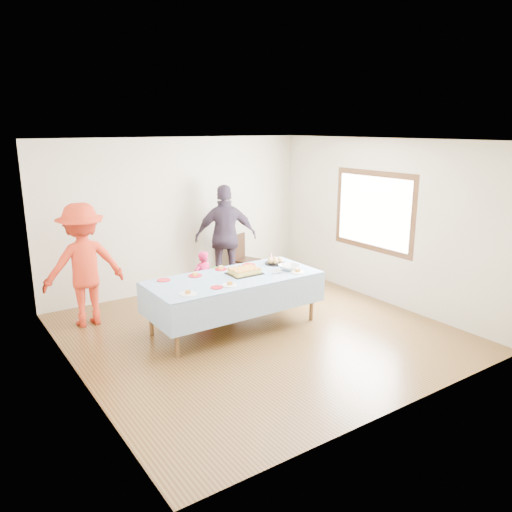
# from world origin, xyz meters

# --- Properties ---
(ground) EXTENTS (5.00, 5.00, 0.00)m
(ground) POSITION_xyz_m (0.00, 0.00, 0.00)
(ground) COLOR #4E2D16
(ground) RESTS_ON ground
(room_walls) EXTENTS (5.04, 5.04, 2.72)m
(room_walls) POSITION_xyz_m (0.05, 0.00, 1.77)
(room_walls) COLOR #BDB59B
(room_walls) RESTS_ON ground
(party_table) EXTENTS (2.50, 1.10, 0.78)m
(party_table) POSITION_xyz_m (-0.19, 0.34, 0.72)
(party_table) COLOR #53391C
(party_table) RESTS_ON ground
(birthday_cake) EXTENTS (0.47, 0.36, 0.08)m
(birthday_cake) POSITION_xyz_m (0.01, 0.37, 0.82)
(birthday_cake) COLOR black
(birthday_cake) RESTS_ON party_table
(rolls_tray) EXTENTS (0.33, 0.33, 0.10)m
(rolls_tray) POSITION_xyz_m (0.71, 0.56, 0.82)
(rolls_tray) COLOR black
(rolls_tray) RESTS_ON party_table
(punch_bowl) EXTENTS (0.30, 0.30, 0.07)m
(punch_bowl) POSITION_xyz_m (0.70, 0.18, 0.82)
(punch_bowl) COLOR silver
(punch_bowl) RESTS_ON party_table
(party_hat) EXTENTS (0.09, 0.09, 0.15)m
(party_hat) POSITION_xyz_m (0.77, 0.76, 0.86)
(party_hat) COLOR white
(party_hat) RESTS_ON party_table
(fork_pile) EXTENTS (0.24, 0.18, 0.07)m
(fork_pile) POSITION_xyz_m (0.46, 0.12, 0.81)
(fork_pile) COLOR white
(fork_pile) RESTS_ON party_table
(plate_red_far_a) EXTENTS (0.19, 0.19, 0.01)m
(plate_red_far_a) POSITION_xyz_m (-1.10, 0.74, 0.79)
(plate_red_far_a) COLOR red
(plate_red_far_a) RESTS_ON party_table
(plate_red_far_b) EXTENTS (0.20, 0.20, 0.01)m
(plate_red_far_b) POSITION_xyz_m (-0.63, 0.68, 0.79)
(plate_red_far_b) COLOR red
(plate_red_far_b) RESTS_ON party_table
(plate_red_far_c) EXTENTS (0.18, 0.18, 0.01)m
(plate_red_far_c) POSITION_xyz_m (-0.15, 0.76, 0.79)
(plate_red_far_c) COLOR red
(plate_red_far_c) RESTS_ON party_table
(plate_red_far_d) EXTENTS (0.20, 0.20, 0.01)m
(plate_red_far_d) POSITION_xyz_m (0.33, 0.73, 0.79)
(plate_red_far_d) COLOR red
(plate_red_far_d) RESTS_ON party_table
(plate_red_near) EXTENTS (0.17, 0.17, 0.01)m
(plate_red_near) POSITION_xyz_m (-0.65, 0.03, 0.79)
(plate_red_near) COLOR red
(plate_red_near) RESTS_ON party_table
(plate_white_left) EXTENTS (0.22, 0.22, 0.01)m
(plate_white_left) POSITION_xyz_m (-1.09, 0.01, 0.79)
(plate_white_left) COLOR white
(plate_white_left) RESTS_ON party_table
(plate_white_mid) EXTENTS (0.20, 0.20, 0.01)m
(plate_white_mid) POSITION_xyz_m (-0.45, 0.02, 0.79)
(plate_white_mid) COLOR white
(plate_white_mid) RESTS_ON party_table
(plate_white_right) EXTENTS (0.21, 0.21, 0.01)m
(plate_white_right) POSITION_xyz_m (0.70, -0.01, 0.79)
(plate_white_right) COLOR white
(plate_white_right) RESTS_ON party_table
(dining_chair) EXTENTS (0.52, 0.52, 0.91)m
(dining_chair) POSITION_xyz_m (1.14, 2.15, 0.51)
(dining_chair) COLOR black
(dining_chair) RESTS_ON ground
(toddler_left) EXTENTS (0.37, 0.27, 0.95)m
(toddler_left) POSITION_xyz_m (-0.17, 1.33, 0.48)
(toddler_left) COLOR #D81B57
(toddler_left) RESTS_ON ground
(toddler_mid) EXTENTS (0.43, 0.32, 0.79)m
(toddler_mid) POSITION_xyz_m (-0.17, 0.90, 0.40)
(toddler_mid) COLOR #3B7B29
(toddler_mid) RESTS_ON ground
(toddler_right) EXTENTS (0.41, 0.34, 0.78)m
(toddler_right) POSITION_xyz_m (-0.03, 0.90, 0.39)
(toddler_right) COLOR tan
(toddler_right) RESTS_ON ground
(adult_left) EXTENTS (1.19, 0.70, 1.82)m
(adult_left) POSITION_xyz_m (-1.93, 1.70, 0.91)
(adult_left) COLOR red
(adult_left) RESTS_ON ground
(adult_right) EXTENTS (1.20, 0.87, 1.89)m
(adult_right) POSITION_xyz_m (0.69, 2.03, 0.94)
(adult_right) COLOR #362B3B
(adult_right) RESTS_ON ground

